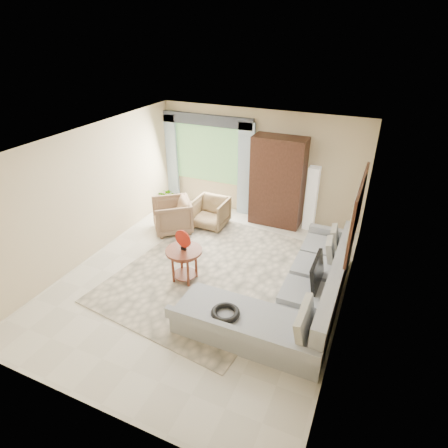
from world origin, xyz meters
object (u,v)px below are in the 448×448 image
at_px(armchair_left, 172,216).
at_px(armoire, 278,182).
at_px(potted_plant, 168,197).
at_px(floor_lamp, 311,199).
at_px(armchair_right, 211,213).
at_px(sectional_sofa, 296,296).
at_px(tv_screen, 317,272).
at_px(coffee_table, 185,264).

xyz_separation_m(armchair_left, armoire, (2.05, 1.35, 0.67)).
distance_m(potted_plant, floor_lamp, 3.70).
bearing_deg(armchair_right, floor_lamp, 21.29).
distance_m(sectional_sofa, floor_lamp, 3.03).
bearing_deg(sectional_sofa, armchair_left, 154.84).
distance_m(tv_screen, potted_plant, 5.02).
distance_m(tv_screen, armoire, 3.11).
distance_m(armchair_right, armoire, 1.71).
relative_size(sectional_sofa, tv_screen, 4.68).
bearing_deg(armchair_right, tv_screen, -34.15).
bearing_deg(armchair_left, floor_lamp, 77.45).
distance_m(sectional_sofa, coffee_table, 2.09).
bearing_deg(floor_lamp, armchair_right, -158.52).
bearing_deg(armoire, coffee_table, -106.29).
xyz_separation_m(sectional_sofa, tv_screen, (0.27, 0.20, 0.44)).
distance_m(tv_screen, coffee_table, 2.39).
height_order(coffee_table, floor_lamp, floor_lamp).
relative_size(tv_screen, armoire, 0.35).
bearing_deg(coffee_table, armchair_left, 127.49).
relative_size(armchair_right, potted_plant, 1.50).
distance_m(coffee_table, potted_plant, 3.34).
bearing_deg(armchair_right, potted_plant, 160.26).
bearing_deg(floor_lamp, armchair_left, -153.67).
bearing_deg(potted_plant, sectional_sofa, -32.94).
distance_m(sectional_sofa, tv_screen, 0.55).
bearing_deg(tv_screen, armoire, 119.04).
relative_size(sectional_sofa, coffee_table, 5.16).
xyz_separation_m(tv_screen, potted_plant, (-4.35, 2.45, -0.47)).
bearing_deg(tv_screen, potted_plant, 150.61).
distance_m(armchair_left, floor_lamp, 3.21).
bearing_deg(sectional_sofa, floor_lamp, 98.33).
distance_m(sectional_sofa, armchair_left, 3.63).
height_order(tv_screen, armchair_right, tv_screen).
bearing_deg(sectional_sofa, armchair_right, 140.68).
height_order(tv_screen, potted_plant, tv_screen).
bearing_deg(coffee_table, potted_plant, 126.85).
xyz_separation_m(armchair_left, potted_plant, (-0.80, 1.10, -0.13)).
bearing_deg(potted_plant, tv_screen, -29.39).
relative_size(armchair_left, potted_plant, 1.67).
relative_size(sectional_sofa, armoire, 1.65).
xyz_separation_m(coffee_table, armoire, (0.85, 2.92, 0.70)).
height_order(sectional_sofa, armoire, armoire).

